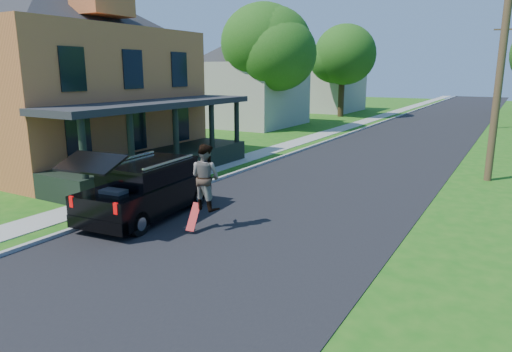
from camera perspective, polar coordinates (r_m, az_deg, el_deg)
The scene contains 15 objects.
ground at distance 11.32m, azimuth -6.60°, elevation -9.60°, with size 140.00×140.00×0.00m, color #1B5C12.
street at distance 29.34m, azimuth 17.48°, elevation 3.89°, with size 8.00×120.00×0.02m, color black.
curb at distance 30.48m, azimuth 10.04°, elevation 4.61°, with size 0.15×120.00×0.12m, color gray.
sidewalk at distance 31.04m, azimuth 7.35°, elevation 4.85°, with size 1.30×120.00×0.03m, color gray.
front_walk at distance 21.79m, azimuth -17.27°, elevation 0.92°, with size 6.50×1.20×0.03m, color gray.
main_house at distance 23.91m, azimuth -23.62°, elevation 13.35°, with size 15.56×15.56×10.10m.
neighbor_house_mid at distance 37.93m, azimuth -1.32°, elevation 12.77°, with size 12.78×12.78×8.30m.
neighbor_house_far at distance 52.24m, azimuth 8.13°, elevation 12.70°, with size 12.78×12.78×8.30m.
black_suv at distance 14.12m, azimuth -13.49°, elevation -1.59°, with size 2.30×5.01×2.26m.
skateboarder at distance 12.59m, azimuth -6.35°, elevation -0.12°, with size 0.96×0.78×1.84m.
skateboard at distance 12.69m, azimuth -7.81°, elevation -5.18°, with size 0.36×0.65×0.68m.
tree_left_mid at distance 34.83m, azimuth 1.60°, elevation 15.85°, with size 7.24×7.05×9.78m.
tree_left_far at distance 45.47m, azimuth 10.80°, elevation 14.68°, with size 7.72×7.85×9.19m.
utility_pole_near at distance 20.36m, azimuth 28.50°, elevation 14.12°, with size 1.77×0.45×10.23m.
utility_pole_far at distance 39.93m, azimuth 28.19°, elevation 11.15°, with size 1.51×0.45×7.92m.
Camera 1 is at (6.34, -8.32, 4.33)m, focal length 32.00 mm.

